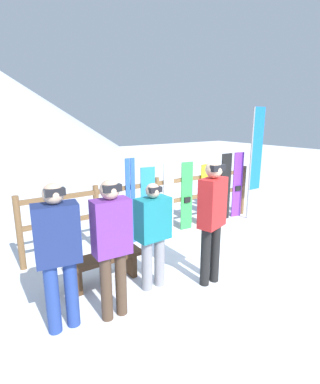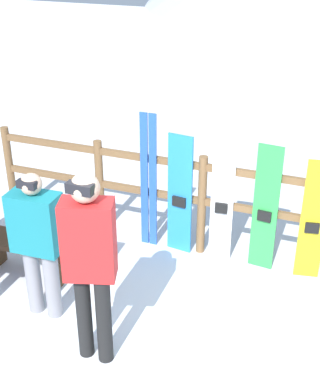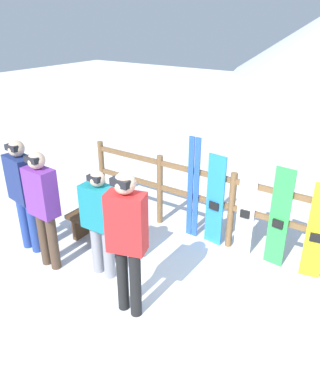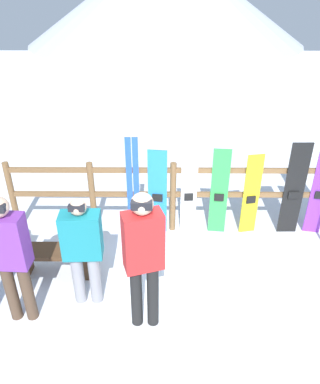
{
  "view_description": "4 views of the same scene",
  "coord_description": "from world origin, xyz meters",
  "px_view_note": "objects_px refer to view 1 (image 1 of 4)",
  "views": [
    {
      "loc": [
        -3.22,
        -3.25,
        2.39
      ],
      "look_at": [
        -0.44,
        0.88,
        1.15
      ],
      "focal_mm": 28.0,
      "sensor_mm": 36.0,
      "label": 1
    },
    {
      "loc": [
        1.46,
        -3.54,
        3.54
      ],
      "look_at": [
        -0.2,
        0.84,
        1.15
      ],
      "focal_mm": 50.0,
      "sensor_mm": 36.0,
      "label": 2
    },
    {
      "loc": [
        1.92,
        -3.02,
        3.28
      ],
      "look_at": [
        -0.77,
        0.89,
        1.02
      ],
      "focal_mm": 35.0,
      "sensor_mm": 36.0,
      "label": 3
    },
    {
      "loc": [
        -0.17,
        -3.55,
        3.67
      ],
      "look_at": [
        -0.2,
        1.08,
        1.04
      ],
      "focal_mm": 35.0,
      "sensor_mm": 36.0,
      "label": 4
    }
  ],
  "objects_px": {
    "bench": "(104,263)",
    "person_red": "(212,214)",
    "snowboard_purple": "(237,185)",
    "person_navy": "(58,249)",
    "snowboard_blue": "(148,204)",
    "ski_pair_blue": "(131,202)",
    "snowboard_yellow": "(204,195)",
    "person_teal": "(153,230)",
    "snowboard_green": "(187,197)",
    "snowboard_black_stripe": "(225,187)",
    "rental_flag": "(255,154)",
    "snowboard_white": "(168,200)",
    "person_purple": "(112,240)"
  },
  "relations": [
    {
      "from": "bench",
      "to": "snowboard_white",
      "type": "relative_size",
      "value": 0.76
    },
    {
      "from": "person_navy",
      "to": "person_red",
      "type": "bearing_deg",
      "value": -5.66
    },
    {
      "from": "snowboard_white",
      "to": "ski_pair_blue",
      "type": "bearing_deg",
      "value": 179.78
    },
    {
      "from": "bench",
      "to": "person_navy",
      "type": "distance_m",
      "value": 1.25
    },
    {
      "from": "person_navy",
      "to": "ski_pair_blue",
      "type": "bearing_deg",
      "value": 43.3
    },
    {
      "from": "person_red",
      "to": "snowboard_black_stripe",
      "type": "bearing_deg",
      "value": 40.21
    },
    {
      "from": "person_teal",
      "to": "rental_flag",
      "type": "distance_m",
      "value": 3.95
    },
    {
      "from": "snowboard_blue",
      "to": "snowboard_green",
      "type": "relative_size",
      "value": 0.99
    },
    {
      "from": "snowboard_purple",
      "to": "snowboard_yellow",
      "type": "bearing_deg",
      "value": -179.99
    },
    {
      "from": "ski_pair_blue",
      "to": "snowboard_black_stripe",
      "type": "distance_m",
      "value": 2.54
    },
    {
      "from": "person_purple",
      "to": "ski_pair_blue",
      "type": "xyz_separation_m",
      "value": [
        1.25,
        1.85,
        -0.17
      ]
    },
    {
      "from": "snowboard_green",
      "to": "snowboard_black_stripe",
      "type": "distance_m",
      "value": 1.18
    },
    {
      "from": "snowboard_green",
      "to": "snowboard_yellow",
      "type": "bearing_deg",
      "value": -0.01
    },
    {
      "from": "bench",
      "to": "snowboard_green",
      "type": "distance_m",
      "value": 2.65
    },
    {
      "from": "bench",
      "to": "person_red",
      "type": "xyz_separation_m",
      "value": [
        1.29,
        -0.87,
        0.76
      ]
    },
    {
      "from": "person_navy",
      "to": "snowboard_white",
      "type": "height_order",
      "value": "person_navy"
    },
    {
      "from": "person_teal",
      "to": "snowboard_blue",
      "type": "relative_size",
      "value": 1.05
    },
    {
      "from": "person_red",
      "to": "snowboard_white",
      "type": "xyz_separation_m",
      "value": [
        0.62,
        1.93,
        -0.33
      ]
    },
    {
      "from": "snowboard_green",
      "to": "snowboard_blue",
      "type": "bearing_deg",
      "value": -180.0
    },
    {
      "from": "bench",
      "to": "ski_pair_blue",
      "type": "height_order",
      "value": "ski_pair_blue"
    },
    {
      "from": "bench",
      "to": "ski_pair_blue",
      "type": "xyz_separation_m",
      "value": [
        1.03,
        1.06,
        0.52
      ]
    },
    {
      "from": "snowboard_black_stripe",
      "to": "rental_flag",
      "type": "relative_size",
      "value": 0.6
    },
    {
      "from": "person_red",
      "to": "person_navy",
      "type": "distance_m",
      "value": 2.1
    },
    {
      "from": "snowboard_yellow",
      "to": "snowboard_purple",
      "type": "height_order",
      "value": "snowboard_purple"
    },
    {
      "from": "bench",
      "to": "snowboard_black_stripe",
      "type": "xyz_separation_m",
      "value": [
        3.56,
        1.06,
        0.48
      ]
    },
    {
      "from": "person_teal",
      "to": "snowboard_green",
      "type": "bearing_deg",
      "value": 40.02
    },
    {
      "from": "snowboard_white",
      "to": "snowboard_black_stripe",
      "type": "relative_size",
      "value": 0.94
    },
    {
      "from": "snowboard_blue",
      "to": "snowboard_black_stripe",
      "type": "relative_size",
      "value": 0.92
    },
    {
      "from": "person_teal",
      "to": "person_navy",
      "type": "distance_m",
      "value": 1.35
    },
    {
      "from": "snowboard_black_stripe",
      "to": "rental_flag",
      "type": "xyz_separation_m",
      "value": [
        0.64,
        -0.26,
        0.76
      ]
    },
    {
      "from": "snowboard_white",
      "to": "person_purple",
      "type": "bearing_deg",
      "value": -139.02
    },
    {
      "from": "rental_flag",
      "to": "person_teal",
      "type": "bearing_deg",
      "value": -160.57
    },
    {
      "from": "person_navy",
      "to": "snowboard_green",
      "type": "height_order",
      "value": "person_navy"
    },
    {
      "from": "snowboard_black_stripe",
      "to": "snowboard_purple",
      "type": "xyz_separation_m",
      "value": [
        0.41,
        0.0,
        0.0
      ]
    },
    {
      "from": "person_navy",
      "to": "snowboard_blue",
      "type": "distance_m",
      "value": 2.82
    },
    {
      "from": "ski_pair_blue",
      "to": "snowboard_yellow",
      "type": "bearing_deg",
      "value": -0.11
    },
    {
      "from": "person_teal",
      "to": "snowboard_blue",
      "type": "distance_m",
      "value": 1.8
    },
    {
      "from": "snowboard_yellow",
      "to": "ski_pair_blue",
      "type": "bearing_deg",
      "value": 179.89
    },
    {
      "from": "ski_pair_blue",
      "to": "person_teal",
      "type": "bearing_deg",
      "value": -107.56
    },
    {
      "from": "bench",
      "to": "person_navy",
      "type": "relative_size",
      "value": 0.66
    },
    {
      "from": "rental_flag",
      "to": "person_navy",
      "type": "bearing_deg",
      "value": -163.79
    },
    {
      "from": "snowboard_purple",
      "to": "person_teal",
      "type": "bearing_deg",
      "value": -155.62
    },
    {
      "from": "snowboard_purple",
      "to": "person_navy",
      "type": "bearing_deg",
      "value": -160.19
    },
    {
      "from": "person_navy",
      "to": "snowboard_green",
      "type": "xyz_separation_m",
      "value": [
        3.19,
        1.72,
        -0.26
      ]
    },
    {
      "from": "bench",
      "to": "snowboard_blue",
      "type": "xyz_separation_m",
      "value": [
        1.41,
        1.06,
        0.42
      ]
    },
    {
      "from": "person_navy",
      "to": "rental_flag",
      "type": "height_order",
      "value": "rental_flag"
    },
    {
      "from": "snowboard_black_stripe",
      "to": "rental_flag",
      "type": "distance_m",
      "value": 1.03
    },
    {
      "from": "snowboard_white",
      "to": "snowboard_green",
      "type": "bearing_deg",
      "value": -0.0
    },
    {
      "from": "ski_pair_blue",
      "to": "snowboard_yellow",
      "type": "distance_m",
      "value": 1.88
    },
    {
      "from": "snowboard_green",
      "to": "person_navy",
      "type": "bearing_deg",
      "value": -151.68
    }
  ]
}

